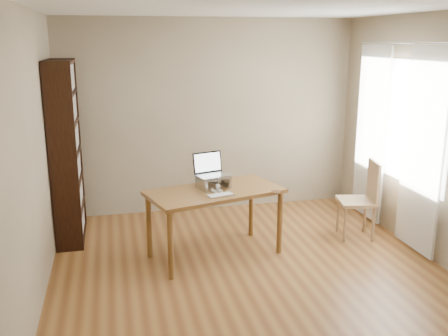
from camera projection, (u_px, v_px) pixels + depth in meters
room at (260, 151)px, 4.66m from camera, size 4.04×4.54×2.64m
bookshelf at (66, 152)px, 5.77m from camera, size 0.30×0.90×2.10m
curtains at (395, 140)px, 5.84m from camera, size 0.03×1.90×2.25m
desk at (215, 198)px, 5.37m from camera, size 1.56×1.08×0.75m
laptop_stand at (213, 181)px, 5.40m from camera, size 0.32×0.25×0.13m
laptop at (212, 169)px, 5.43m from camera, size 0.39×0.37×0.24m
keyboard at (220, 195)px, 5.14m from camera, size 0.30×0.18×0.02m
coaster at (276, 192)px, 5.28m from camera, size 0.11×0.11×0.01m
cat at (209, 181)px, 5.42m from camera, size 0.25×0.49×0.16m
chair at (362, 196)px, 5.94m from camera, size 0.49×0.49×0.93m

